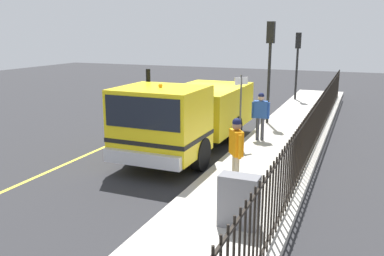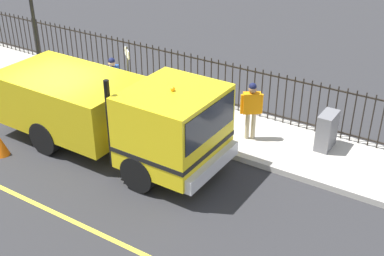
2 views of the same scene
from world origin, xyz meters
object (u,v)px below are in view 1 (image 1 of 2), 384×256
Objects in this scene: traffic_light_mid at (298,52)px; work_truck at (186,113)px; utility_cabinet at (239,201)px; street_sign at (241,102)px; worker_standing at (236,145)px; pedestrian_distant at (261,111)px; traffic_light_near at (270,52)px; traffic_cone at (173,122)px.

work_truck is at bearing 71.05° from traffic_light_mid.
utility_cabinet is 0.44× the size of street_sign.
utility_cabinet is 5.90m from street_sign.
pedestrian_distant is (-0.50, 4.61, -0.03)m from worker_standing.
traffic_light_near reaches higher than worker_standing.
traffic_light_mid is 16.32m from utility_cabinet.
traffic_cone is at bearing 33.84° from traffic_light_near.
traffic_light_mid is (-0.75, 14.12, 1.56)m from worker_standing.
pedestrian_distant reaches higher than utility_cabinet.
traffic_light_near is (-0.87, 7.48, 1.86)m from worker_standing.
street_sign is (-0.18, -10.53, -1.14)m from traffic_light_mid.
pedestrian_distant is at bearing 99.98° from utility_cabinet.
pedestrian_distant is at bearing 81.16° from traffic_light_mid.
traffic_cone is (-4.29, 5.52, -0.92)m from worker_standing.
street_sign is at bearing 93.00° from traffic_light_near.
pedestrian_distant is 9.65m from traffic_light_mid.
pedestrian_distant is at bearing 101.35° from traffic_light_near.
traffic_light_mid is (-0.26, 9.51, 1.58)m from pedestrian_distant.
work_truck is at bearing 75.39° from traffic_light_near.
traffic_cone is at bearing -56.79° from work_truck.
traffic_light_near is at bearing -28.14° from worker_standing.
work_truck is at bearing 7.68° from worker_standing.
utility_cabinet reaches higher than traffic_cone.
work_truck is 2.91× the size of street_sign.
worker_standing is (2.47, -2.71, -0.11)m from work_truck.
utility_cabinet is (1.16, -6.61, -0.50)m from pedestrian_distant.
traffic_light_near is at bearing 88.99° from street_sign.
traffic_light_mid is at bearing -86.97° from traffic_light_near.
worker_standing is 1.65× the size of utility_cabinet.
traffic_light_near reaches higher than work_truck.
utility_cabinet is (1.53, -9.48, -2.39)m from traffic_light_near.
work_truck is at bearing -57.20° from traffic_cone.
pedestrian_distant reaches higher than traffic_cone.
worker_standing is 2.17m from utility_cabinet.
worker_standing is at bearing 100.62° from traffic_light_near.
worker_standing is at bearing 132.85° from work_truck.
work_truck is 6.58× the size of utility_cabinet.
worker_standing is at bearing -52.16° from traffic_cone.
street_sign is at bearing -149.45° from work_truck.
traffic_cone is (-3.79, 0.90, -0.89)m from pedestrian_distant.
traffic_light_mid is at bearing -98.16° from work_truck.
worker_standing is 0.73× the size of street_sign.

